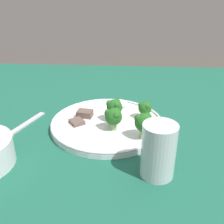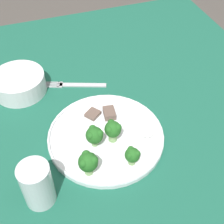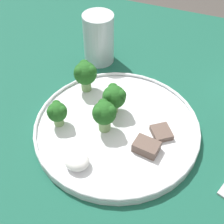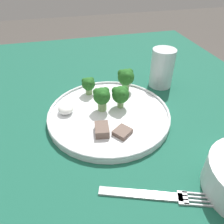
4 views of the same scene
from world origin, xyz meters
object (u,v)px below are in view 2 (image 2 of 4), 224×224
at_px(fork, 74,85).
at_px(dinner_plate, 106,136).
at_px(drinking_glass, 38,186).
at_px(cream_bowl, 19,84).

bearing_deg(fork, dinner_plate, -173.50).
height_order(dinner_plate, drinking_glass, drinking_glass).
bearing_deg(drinking_glass, dinner_plate, -58.52).
relative_size(cream_bowl, drinking_glass, 1.36).
height_order(fork, drinking_glass, drinking_glass).
distance_m(cream_bowl, drinking_glass, 0.36).
height_order(cream_bowl, drinking_glass, drinking_glass).
relative_size(fork, drinking_glass, 1.71).
distance_m(dinner_plate, drinking_glass, 0.22).
relative_size(dinner_plate, cream_bowl, 1.95).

